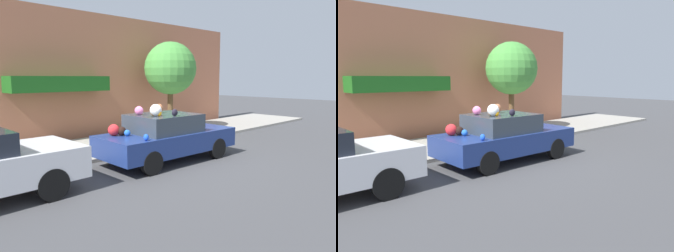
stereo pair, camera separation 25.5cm
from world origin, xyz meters
The scene contains 6 objects.
ground_plane centered at (0.00, 0.00, 0.00)m, with size 60.00×60.00×0.00m, color #424244.
sidewalk_curb centered at (0.00, 2.70, 0.05)m, with size 24.00×3.20×0.11m.
building_facade centered at (-0.06, 4.91, 2.45)m, with size 18.00×1.20×4.93m.
street_tree centered at (3.50, 3.29, 2.77)m, with size 2.24×2.24×3.80m.
fire_hydrant centered at (1.38, 1.71, 0.45)m, with size 0.20×0.20×0.70m.
art_car centered at (-0.04, -0.14, 0.72)m, with size 4.16×1.87×1.69m.
Camera 1 is at (-6.50, -6.79, 2.40)m, focal length 35.00 mm.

